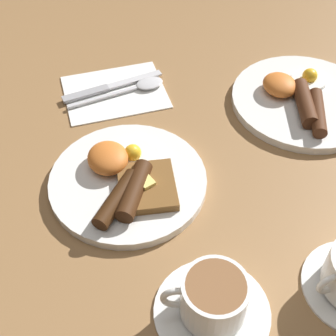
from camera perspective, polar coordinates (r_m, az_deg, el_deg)
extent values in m
plane|color=olive|center=(0.74, -4.85, -1.98)|extent=(3.00, 3.00, 0.00)
cylinder|color=white|center=(0.73, -4.88, -1.60)|extent=(0.24, 0.24, 0.01)
cylinder|color=white|center=(0.75, -4.13, 1.25)|extent=(0.08, 0.08, 0.01)
sphere|color=yellow|center=(0.74, -4.31, 1.87)|extent=(0.03, 0.03, 0.03)
ellipsoid|color=orange|center=(0.74, -7.35, 1.23)|extent=(0.07, 0.06, 0.03)
cylinder|color=#371E0C|center=(0.68, -6.24, -3.74)|extent=(0.09, 0.09, 0.03)
cylinder|color=#3C200E|center=(0.69, -3.95, -2.68)|extent=(0.10, 0.08, 0.03)
cube|color=brown|center=(0.70, -2.57, -2.29)|extent=(0.11, 0.10, 0.01)
cube|color=#F4E072|center=(0.69, -2.60, -1.76)|extent=(0.02, 0.02, 0.01)
cylinder|color=white|center=(0.90, 16.23, 7.90)|extent=(0.26, 0.26, 0.01)
cylinder|color=white|center=(0.94, 16.81, 10.29)|extent=(0.07, 0.07, 0.01)
sphere|color=yellow|center=(0.93, 16.90, 10.70)|extent=(0.03, 0.03, 0.03)
ellipsoid|color=orange|center=(0.89, 13.47, 9.84)|extent=(0.07, 0.06, 0.03)
cylinder|color=#482615|center=(0.85, 17.77, 6.46)|extent=(0.11, 0.07, 0.02)
cylinder|color=#492715|center=(0.86, 16.35, 7.60)|extent=(0.11, 0.06, 0.03)
cylinder|color=white|center=(0.62, 5.40, -16.94)|extent=(0.15, 0.15, 0.01)
cylinder|color=white|center=(0.58, 5.65, -15.45)|extent=(0.08, 0.08, 0.06)
cylinder|color=brown|center=(0.56, 5.87, -14.13)|extent=(0.07, 0.07, 0.00)
torus|color=white|center=(0.58, 1.48, -15.46)|extent=(0.02, 0.04, 0.04)
torus|color=white|center=(0.62, 19.27, -13.13)|extent=(0.01, 0.04, 0.04)
cube|color=white|center=(0.90, -6.49, 9.25)|extent=(0.16, 0.19, 0.01)
cube|color=silver|center=(0.92, -4.07, 10.68)|extent=(0.03, 0.11, 0.00)
cube|color=#9E9EA3|center=(0.90, -9.99, 8.92)|extent=(0.03, 0.09, 0.01)
ellipsoid|color=silver|center=(0.91, -2.27, 10.30)|extent=(0.04, 0.06, 0.01)
cube|color=silver|center=(0.89, -7.93, 8.54)|extent=(0.02, 0.14, 0.00)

